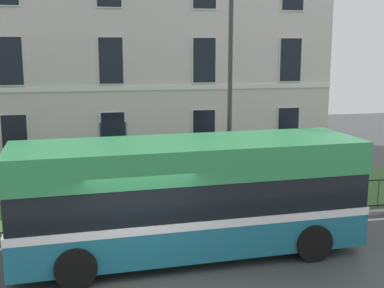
{
  "coord_description": "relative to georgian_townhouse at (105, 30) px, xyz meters",
  "views": [
    {
      "loc": [
        -1.19,
        -9.75,
        5.27
      ],
      "look_at": [
        2.08,
        5.2,
        2.38
      ],
      "focal_mm": 46.39,
      "sensor_mm": 36.0,
      "label": 1
    }
  ],
  "objects": [
    {
      "name": "street_lamp_post",
      "position": [
        3.32,
        -10.08,
        -1.79
      ],
      "size": [
        0.36,
        0.24,
        7.69
      ],
      "color": "#333338",
      "rests_on": "ground_plane"
    },
    {
      "name": "iron_verge_railing",
      "position": [
        -0.0,
        -10.8,
        -5.64
      ],
      "size": [
        18.43,
        0.04,
        0.97
      ],
      "color": "black",
      "rests_on": "ground_plane"
    },
    {
      "name": "litter_bin",
      "position": [
        -1.56,
        -10.47,
        -5.59
      ],
      "size": [
        0.54,
        0.54,
        1.1
      ],
      "color": "#4C4742",
      "rests_on": "ground_plane"
    },
    {
      "name": "ground_plane",
      "position": [
        0.04,
        -14.19,
        -6.28
      ],
      "size": [
        60.0,
        56.0,
        0.18
      ],
      "color": "#424545"
    },
    {
      "name": "georgian_townhouse",
      "position": [
        0.0,
        0.0,
        0.0
      ],
      "size": [
        20.03,
        8.51,
        12.21
      ],
      "color": "silver",
      "rests_on": "ground_plane"
    },
    {
      "name": "single_decker_bus",
      "position": [
        1.43,
        -12.91,
        -4.67
      ],
      "size": [
        9.05,
        2.97,
        3.01
      ],
      "rotation": [
        0.0,
        0.0,
        0.04
      ],
      "color": "#1B667D",
      "rests_on": "ground_plane"
    }
  ]
}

